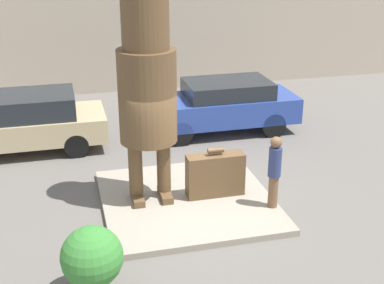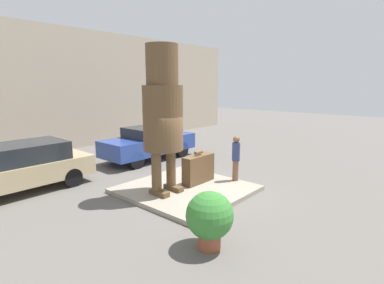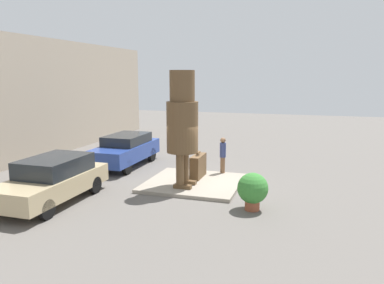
{
  "view_description": "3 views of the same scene",
  "coord_description": "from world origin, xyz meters",
  "px_view_note": "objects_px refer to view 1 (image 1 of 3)",
  "views": [
    {
      "loc": [
        -2.47,
        -10.1,
        5.61
      ],
      "look_at": [
        0.1,
        -0.04,
        1.46
      ],
      "focal_mm": 50.0,
      "sensor_mm": 36.0,
      "label": 1
    },
    {
      "loc": [
        -6.87,
        -6.27,
        3.43
      ],
      "look_at": [
        0.22,
        -0.07,
        1.61
      ],
      "focal_mm": 28.0,
      "sensor_mm": 36.0,
      "label": 2
    },
    {
      "loc": [
        -14.03,
        -4.32,
        4.35
      ],
      "look_at": [
        -0.34,
        -0.03,
        1.81
      ],
      "focal_mm": 35.0,
      "sensor_mm": 36.0,
      "label": 3
    }
  ],
  "objects_px": {
    "giant_suitcase": "(215,175)",
    "parked_car_tan": "(24,121)",
    "planter_pot": "(92,259)",
    "statue_figure": "(147,83)",
    "parked_car_blue": "(222,105)",
    "tourist": "(274,169)"
  },
  "relations": [
    {
      "from": "statue_figure",
      "to": "giant_suitcase",
      "type": "relative_size",
      "value": 3.49
    },
    {
      "from": "parked_car_tan",
      "to": "parked_car_blue",
      "type": "xyz_separation_m",
      "value": [
        5.56,
        0.07,
        0.01
      ]
    },
    {
      "from": "tourist",
      "to": "statue_figure",
      "type": "bearing_deg",
      "value": 156.94
    },
    {
      "from": "tourist",
      "to": "parked_car_tan",
      "type": "xyz_separation_m",
      "value": [
        -5.17,
        4.87,
        -0.18
      ]
    },
    {
      "from": "parked_car_tan",
      "to": "planter_pot",
      "type": "xyz_separation_m",
      "value": [
        1.28,
        -6.75,
        -0.12
      ]
    },
    {
      "from": "parked_car_tan",
      "to": "planter_pot",
      "type": "bearing_deg",
      "value": 100.73
    },
    {
      "from": "planter_pot",
      "to": "giant_suitcase",
      "type": "bearing_deg",
      "value": 43.36
    },
    {
      "from": "statue_figure",
      "to": "tourist",
      "type": "bearing_deg",
      "value": -23.06
    },
    {
      "from": "statue_figure",
      "to": "planter_pot",
      "type": "relative_size",
      "value": 3.55
    },
    {
      "from": "statue_figure",
      "to": "giant_suitcase",
      "type": "bearing_deg",
      "value": -8.47
    },
    {
      "from": "parked_car_blue",
      "to": "parked_car_tan",
      "type": "bearing_deg",
      "value": 0.69
    },
    {
      "from": "statue_figure",
      "to": "giant_suitcase",
      "type": "distance_m",
      "value": 2.54
    },
    {
      "from": "giant_suitcase",
      "to": "statue_figure",
      "type": "bearing_deg",
      "value": 171.53
    },
    {
      "from": "tourist",
      "to": "planter_pot",
      "type": "distance_m",
      "value": 4.33
    },
    {
      "from": "giant_suitcase",
      "to": "parked_car_tan",
      "type": "xyz_separation_m",
      "value": [
        -4.14,
        4.04,
        0.21
      ]
    },
    {
      "from": "parked_car_tan",
      "to": "planter_pot",
      "type": "relative_size",
      "value": 3.54
    },
    {
      "from": "statue_figure",
      "to": "parked_car_blue",
      "type": "height_order",
      "value": "statue_figure"
    },
    {
      "from": "parked_car_tan",
      "to": "parked_car_blue",
      "type": "distance_m",
      "value": 5.56
    },
    {
      "from": "tourist",
      "to": "parked_car_tan",
      "type": "relative_size",
      "value": 0.36
    },
    {
      "from": "giant_suitcase",
      "to": "parked_car_blue",
      "type": "bearing_deg",
      "value": 70.97
    },
    {
      "from": "statue_figure",
      "to": "tourist",
      "type": "xyz_separation_m",
      "value": [
        2.43,
        -1.03,
        -1.73
      ]
    },
    {
      "from": "giant_suitcase",
      "to": "tourist",
      "type": "bearing_deg",
      "value": -38.86
    }
  ]
}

